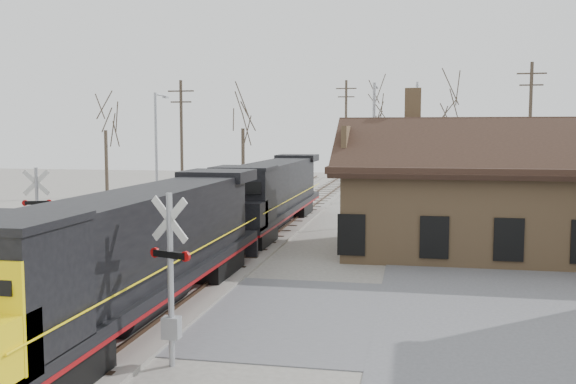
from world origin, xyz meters
TOP-DOWN VIEW (x-y plane):
  - ground at (0.00, 0.00)m, footprint 140.00×140.00m
  - road at (0.00, 0.00)m, footprint 60.00×9.00m
  - track_main at (0.00, 15.00)m, footprint 3.40×90.00m
  - track_siding at (-4.50, 15.00)m, footprint 3.40×90.00m
  - depot at (11.99, 12.00)m, footprint 15.20×9.31m
  - locomotive_lead at (0.00, -1.98)m, footprint 2.77×18.53m
  - locomotive_trailing at (0.00, 16.82)m, footprint 2.77×18.53m
  - crossbuck_near at (2.33, -4.95)m, footprint 1.18×0.49m
  - crossbuck_far at (-7.47, 4.88)m, footprint 1.15×0.54m
  - streetlight_a at (-7.58, 18.18)m, footprint 0.25×2.04m
  - streetlight_b at (5.70, 19.83)m, footprint 0.25×2.04m
  - streetlight_c at (8.28, 33.58)m, footprint 0.25×2.04m
  - utility_pole_a at (-8.90, 26.00)m, footprint 2.00×0.24m
  - utility_pole_b at (1.58, 42.99)m, footprint 2.00×0.24m
  - utility_pole_c at (16.09, 28.34)m, footprint 2.00×0.24m
  - tree_a at (-18.74, 33.39)m, footprint 3.91×3.91m
  - tree_b at (-6.74, 35.52)m, footprint 4.02×4.02m
  - tree_c at (4.00, 49.62)m, footprint 4.95×4.95m
  - tree_d at (10.85, 39.26)m, footprint 4.62×4.62m

SIDE VIEW (x-z plane):
  - ground at x=0.00m, z-range 0.00..0.00m
  - road at x=0.00m, z-range 0.00..0.03m
  - track_main at x=0.00m, z-range -0.05..0.19m
  - track_siding at x=-4.50m, z-range -0.05..0.19m
  - crossbuck_far at x=-7.47m, z-range -0.14..4.10m
  - crossbuck_near at x=2.33m, z-range -0.15..4.13m
  - locomotive_trailing at x=0.00m, z-range 0.21..4.10m
  - locomotive_lead at x=0.00m, z-range 0.10..4.21m
  - depot at x=11.99m, z-range -1.54..6.36m
  - streetlight_a at x=-7.58m, z-range 0.53..8.66m
  - streetlight_b at x=5.70m, z-range 0.53..9.20m
  - utility_pole_a at x=-8.90m, z-range 0.22..9.75m
  - streetlight_c at x=8.28m, z-range 0.54..10.26m
  - utility_pole_c at x=16.09m, z-range 0.23..10.82m
  - utility_pole_b at x=1.58m, z-range 0.23..10.92m
  - tree_a at x=-18.74m, z-range 2.03..11.61m
  - tree_b at x=-6.74m, z-range 2.08..11.92m
  - tree_d at x=10.85m, z-range 2.40..13.71m
  - tree_c at x=4.00m, z-range 2.58..14.70m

